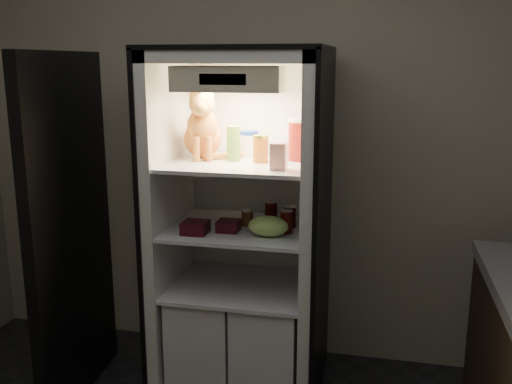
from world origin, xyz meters
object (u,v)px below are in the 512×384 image
Objects in this scene: cream_carton at (279,156)px; berry_box_left at (195,227)px; grape_bag at (268,226)px; pepper_jar at (300,140)px; condiment_jar at (247,217)px; berry_box_right at (228,226)px; refrigerator at (243,249)px; parmesan_shaker at (233,143)px; tabby_cat at (203,131)px; soda_can_a at (271,212)px; soda_can_b at (290,217)px; soda_can_c at (286,222)px; mayo_tub at (249,144)px; salsa_jar at (261,149)px.

berry_box_left is (-0.43, 0.00, -0.38)m from cream_carton.
grape_bag reaches higher than berry_box_left.
cream_carton is (-0.06, -0.29, -0.05)m from pepper_jar.
condiment_jar is 0.14m from berry_box_right.
refrigerator is at bearing -169.65° from pepper_jar.
tabby_cat is at bearing 164.26° from parmesan_shaker.
parmesan_shaker is 1.50× the size of soda_can_a.
tabby_cat is 3.53× the size of soda_can_b.
soda_can_a is at bearing 12.78° from refrigerator.
cream_carton is (0.28, -0.19, -0.03)m from parmesan_shaker.
berry_box_right is at bearing 164.24° from cream_carton.
soda_can_c is at bearing -103.46° from pepper_jar.
parmesan_shaker is at bearing 165.73° from soda_can_c.
mayo_tub is 1.20× the size of soda_can_c.
salsa_jar is at bearing -25.47° from refrigerator.
pepper_jar is at bearing 10.35° from refrigerator.
soda_can_c is at bearing -20.14° from condiment_jar.
mayo_tub is 0.50m from soda_can_c.
pepper_jar is (0.19, 0.11, 0.04)m from salsa_jar.
pepper_jar is 1.74× the size of berry_box_left.
mayo_tub is at bearing 79.85° from berry_box_right.
soda_can_c is (0.26, -0.11, 0.21)m from refrigerator.
cream_carton is at bearing -56.65° from mayo_tub.
condiment_jar is 0.70× the size of berry_box_left.
mayo_tub is 0.41m from cream_carton.
mayo_tub is at bearing 59.60° from berry_box_left.
parmesan_shaker is 0.15m from salsa_jar.
soda_can_a is 0.12m from soda_can_b.
mayo_tub reaches higher than soda_can_c.
berry_box_left is at bearing -120.40° from mayo_tub.
mayo_tub reaches higher than condiment_jar.
mayo_tub is (0.23, 0.10, -0.08)m from tabby_cat.
soda_can_b is at bearing 5.23° from condiment_jar.
grape_bag is at bearing -136.36° from soda_can_c.
parmesan_shaker reaches higher than condiment_jar.
soda_can_a reaches higher than berry_box_right.
pepper_jar is at bearing 63.84° from grape_bag.
berry_box_right is (0.00, -0.12, -0.41)m from parmesan_shaker.
berry_box_left is at bearing -173.78° from grape_bag.
tabby_cat is 3.17× the size of berry_box_left.
soda_can_b is 0.33m from berry_box_right.
condiment_jar is (-0.08, 0.02, -0.38)m from salsa_jar.
mayo_tub is at bearing 153.79° from soda_can_b.
berry_box_left is (-0.37, -0.04, -0.02)m from grape_bag.
refrigerator is 16.90× the size of berry_box_right.
refrigerator is 0.58m from mayo_tub.
soda_can_b is at bearing -26.21° from mayo_tub.
pepper_jar is 1.87× the size of soda_can_c.
condiment_jar is at bearing -81.16° from mayo_tub.
berry_box_left is (-0.45, -0.12, -0.03)m from soda_can_c.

